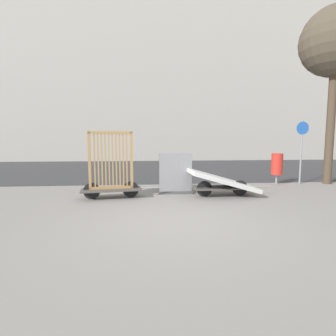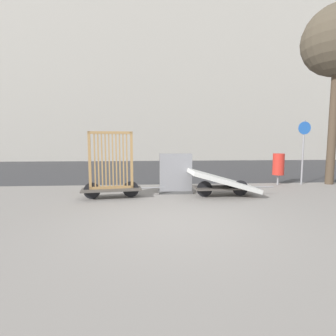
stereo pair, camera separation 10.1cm
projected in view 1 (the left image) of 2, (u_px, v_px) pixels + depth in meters
name	position (u px, v px, depth m)	size (l,w,h in m)	color
ground_plane	(178.00, 221.00, 5.11)	(60.00, 60.00, 0.00)	gray
road_strip	(156.00, 168.00, 14.63)	(56.00, 10.62, 0.01)	#38383A
building_facade	(152.00, 74.00, 21.13)	(48.00, 4.00, 13.82)	#B2ADA3
bike_cart_with_bedframe	(111.00, 175.00, 7.08)	(2.32, 0.82, 1.81)	#4C4742
bike_cart_with_mattress	(223.00, 182.00, 7.37)	(2.47, 1.14, 0.78)	#4C4742
utility_cabinet	(175.00, 175.00, 7.81)	(1.00, 0.42, 1.18)	#4C4C4C
trash_bin	(277.00, 164.00, 9.29)	(0.39, 0.39, 1.11)	gray
sign_post	(302.00, 145.00, 9.29)	(0.45, 0.06, 2.27)	gray
street_tree	(336.00, 43.00, 9.02)	(2.38, 2.38, 6.16)	#4C3D2D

